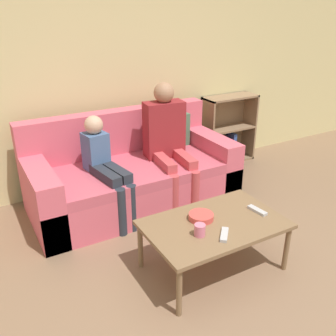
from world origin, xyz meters
name	(u,v)px	position (x,y,z in m)	size (l,w,h in m)	color
ground_plane	(267,333)	(0.00, 0.00, 0.00)	(22.00, 22.00, 0.00)	#84664C
wall_back	(106,68)	(0.00, 2.59, 1.30)	(12.00, 0.06, 2.60)	beige
couch	(132,176)	(-0.01, 1.99, 0.30)	(2.05, 0.96, 0.91)	#DB5B70
bookshelf	(225,136)	(1.51, 2.44, 0.34)	(0.70, 0.28, 0.86)	#8E7051
coffee_table	(214,227)	(0.08, 0.70, 0.38)	(1.04, 0.66, 0.41)	brown
person_adult	(167,135)	(0.35, 1.90, 0.70)	(0.42, 0.68, 1.22)	#C6474C
person_child	(105,164)	(-0.35, 1.83, 0.56)	(0.30, 0.67, 0.98)	#282D38
cup_near	(200,230)	(-0.11, 0.62, 0.46)	(0.08, 0.08, 0.09)	pink
tv_remote_0	(257,210)	(0.46, 0.67, 0.43)	(0.07, 0.17, 0.02)	#B7B7BC
tv_remote_1	(224,235)	(0.03, 0.53, 0.43)	(0.15, 0.16, 0.02)	#B7B7BC
snack_bowl	(201,217)	(0.02, 0.79, 0.44)	(0.19, 0.19, 0.05)	#DB4C47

